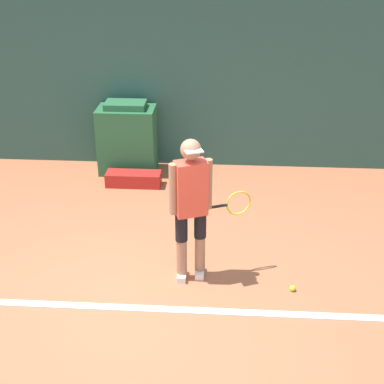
{
  "coord_description": "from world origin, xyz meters",
  "views": [
    {
      "loc": [
        0.86,
        -4.65,
        3.7
      ],
      "look_at": [
        0.52,
        0.67,
        1.0
      ],
      "focal_mm": 50.0,
      "sensor_mm": 36.0,
      "label": 1
    }
  ],
  "objects_px": {
    "tennis_player": "(192,204)",
    "covered_chair": "(127,139)",
    "tennis_ball": "(292,288)",
    "equipment_bag": "(134,179)"
  },
  "relations": [
    {
      "from": "covered_chair",
      "to": "equipment_bag",
      "type": "xyz_separation_m",
      "value": [
        0.17,
        -0.55,
        -0.46
      ]
    },
    {
      "from": "tennis_ball",
      "to": "equipment_bag",
      "type": "xyz_separation_m",
      "value": [
        -2.21,
        2.57,
        0.07
      ]
    },
    {
      "from": "tennis_player",
      "to": "tennis_ball",
      "type": "distance_m",
      "value": 1.48
    },
    {
      "from": "tennis_player",
      "to": "covered_chair",
      "type": "distance_m",
      "value": 3.18
    },
    {
      "from": "equipment_bag",
      "to": "tennis_ball",
      "type": "bearing_deg",
      "value": -49.2
    },
    {
      "from": "tennis_ball",
      "to": "covered_chair",
      "type": "relative_size",
      "value": 0.06
    },
    {
      "from": "tennis_player",
      "to": "covered_chair",
      "type": "bearing_deg",
      "value": 91.25
    },
    {
      "from": "equipment_bag",
      "to": "tennis_player",
      "type": "bearing_deg",
      "value": -65.61
    },
    {
      "from": "tennis_player",
      "to": "tennis_ball",
      "type": "relative_size",
      "value": 25.13
    },
    {
      "from": "tennis_player",
      "to": "covered_chair",
      "type": "relative_size",
      "value": 1.45
    }
  ]
}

